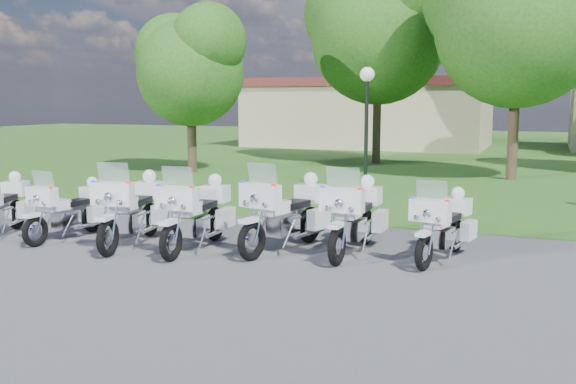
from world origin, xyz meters
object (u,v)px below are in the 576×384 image
at_px(motorcycle_2, 133,209).
at_px(motorcycle_3, 198,213).
at_px(motorcycle_1, 70,209).
at_px(motorcycle_6, 444,225).
at_px(motorcycle_4, 287,212).
at_px(motorcycle_5, 355,216).
at_px(motorcycle_0, 0,205).
at_px(lamp_post, 367,97).

bearing_deg(motorcycle_2, motorcycle_3, 175.94).
distance_m(motorcycle_1, motorcycle_6, 7.45).
distance_m(motorcycle_3, motorcycle_4, 1.70).
height_order(motorcycle_3, motorcycle_6, motorcycle_3).
height_order(motorcycle_1, motorcycle_5, motorcycle_5).
distance_m(motorcycle_0, lamp_post, 10.87).
relative_size(motorcycle_0, motorcycle_6, 1.02).
distance_m(motorcycle_6, lamp_post, 8.85).
relative_size(motorcycle_0, lamp_post, 0.59).
height_order(motorcycle_4, motorcycle_6, motorcycle_4).
relative_size(motorcycle_0, motorcycle_2, 0.89).
height_order(motorcycle_5, lamp_post, lamp_post).
height_order(motorcycle_4, lamp_post, lamp_post).
height_order(motorcycle_4, motorcycle_5, motorcycle_4).
bearing_deg(motorcycle_5, motorcycle_6, -175.37).
bearing_deg(motorcycle_5, motorcycle_4, 10.91).
xyz_separation_m(motorcycle_1, lamp_post, (3.83, 8.83, 2.29)).
distance_m(motorcycle_1, motorcycle_4, 4.57).
bearing_deg(motorcycle_6, motorcycle_0, 20.29).
bearing_deg(motorcycle_2, motorcycle_0, -2.72).
distance_m(motorcycle_0, motorcycle_6, 8.98).
height_order(motorcycle_3, motorcycle_5, motorcycle_5).
relative_size(motorcycle_1, motorcycle_2, 0.86).
distance_m(motorcycle_2, motorcycle_5, 4.33).
bearing_deg(lamp_post, motorcycle_0, -120.09).
xyz_separation_m(motorcycle_2, motorcycle_3, (1.36, 0.14, -0.02)).
bearing_deg(motorcycle_0, motorcycle_4, 171.60).
height_order(motorcycle_1, motorcycle_3, motorcycle_3).
bearing_deg(motorcycle_4, motorcycle_1, 22.95).
distance_m(motorcycle_2, motorcycle_3, 1.37).
height_order(motorcycle_2, motorcycle_5, motorcycle_2).
bearing_deg(lamp_post, motorcycle_5, -76.15).
distance_m(motorcycle_2, lamp_post, 9.37).
height_order(motorcycle_0, motorcycle_3, motorcycle_3).
bearing_deg(motorcycle_3, motorcycle_1, 0.03).
bearing_deg(motorcycle_6, lamp_post, -54.30).
xyz_separation_m(motorcycle_1, motorcycle_5, (5.78, 0.94, 0.09)).
relative_size(motorcycle_5, motorcycle_6, 1.13).
bearing_deg(motorcycle_0, motorcycle_5, 171.53).
height_order(motorcycle_1, motorcycle_2, motorcycle_2).
relative_size(motorcycle_2, motorcycle_5, 1.01).
height_order(motorcycle_0, lamp_post, lamp_post).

